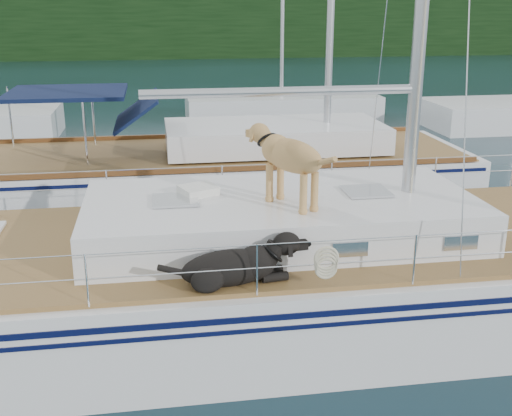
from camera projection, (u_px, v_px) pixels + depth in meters
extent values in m
plane|color=black|center=(223.00, 322.00, 9.04)|extent=(120.00, 120.00, 0.00)
cube|color=black|center=(160.00, 19.00, 50.41)|extent=(90.00, 3.00, 6.00)
cube|color=#595147|center=(161.00, 49.00, 52.28)|extent=(92.00, 1.00, 1.20)
cube|color=white|center=(223.00, 290.00, 8.89)|extent=(12.00, 3.80, 1.40)
cube|color=olive|center=(222.00, 240.00, 8.66)|extent=(11.52, 3.50, 0.06)
cube|color=white|center=(280.00, 216.00, 8.69)|extent=(5.20, 2.50, 0.55)
cylinder|color=silver|center=(282.00, 92.00, 8.17)|extent=(3.60, 0.12, 0.12)
cylinder|color=silver|center=(238.00, 246.00, 6.84)|extent=(10.56, 0.01, 0.01)
cylinder|color=silver|center=(209.00, 167.00, 10.12)|extent=(10.56, 0.01, 0.01)
cube|color=#2034CA|center=(136.00, 205.00, 9.97)|extent=(0.71, 0.54, 0.05)
cube|color=silver|center=(198.00, 190.00, 8.67)|extent=(0.59, 0.54, 0.12)
torus|color=beige|center=(326.00, 258.00, 7.03)|extent=(0.36, 0.12, 0.36)
cube|color=white|center=(222.00, 181.00, 14.44)|extent=(11.00, 3.50, 1.30)
cube|color=olive|center=(221.00, 153.00, 14.24)|extent=(10.56, 3.29, 0.06)
cube|color=white|center=(274.00, 136.00, 14.31)|extent=(4.80, 2.30, 0.55)
cube|color=#0D1739|center=(67.00, 93.00, 13.33)|extent=(2.40, 2.30, 0.08)
cube|color=white|center=(281.00, 109.00, 24.55)|extent=(7.20, 3.00, 1.10)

